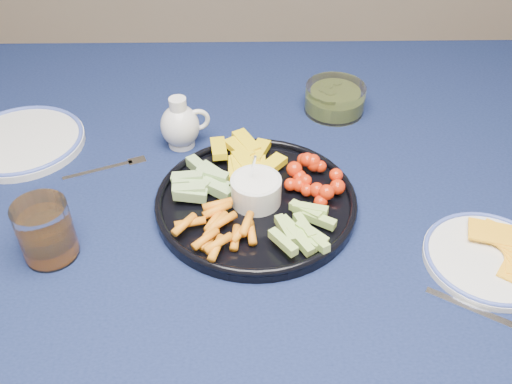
{
  "coord_description": "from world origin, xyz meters",
  "views": [
    {
      "loc": [
        -0.01,
        -0.74,
        1.37
      ],
      "look_at": [
        0.0,
        -0.06,
        0.78
      ],
      "focal_mm": 40.0,
      "sensor_mm": 36.0,
      "label": 1
    }
  ],
  "objects_px": {
    "pickle_bowl": "(335,100)",
    "cheese_plate": "(489,257)",
    "dining_table": "(255,221)",
    "creamer_pitcher": "(181,125)",
    "juice_tumbler": "(47,234)",
    "side_plate_extra": "(22,141)",
    "crudite_platter": "(255,198)"
  },
  "relations": [
    {
      "from": "creamer_pitcher",
      "to": "cheese_plate",
      "type": "relative_size",
      "value": 0.52
    },
    {
      "from": "dining_table",
      "to": "pickle_bowl",
      "type": "xyz_separation_m",
      "value": [
        0.16,
        0.23,
        0.11
      ]
    },
    {
      "from": "side_plate_extra",
      "to": "crudite_platter",
      "type": "bearing_deg",
      "value": -22.62
    },
    {
      "from": "pickle_bowl",
      "to": "cheese_plate",
      "type": "xyz_separation_m",
      "value": [
        0.18,
        -0.41,
        -0.02
      ]
    },
    {
      "from": "crudite_platter",
      "to": "creamer_pitcher",
      "type": "relative_size",
      "value": 3.3
    },
    {
      "from": "dining_table",
      "to": "crudite_platter",
      "type": "relative_size",
      "value": 5.15
    },
    {
      "from": "juice_tumbler",
      "to": "cheese_plate",
      "type": "bearing_deg",
      "value": -2.36
    },
    {
      "from": "juice_tumbler",
      "to": "side_plate_extra",
      "type": "relative_size",
      "value": 0.42
    },
    {
      "from": "pickle_bowl",
      "to": "side_plate_extra",
      "type": "relative_size",
      "value": 0.53
    },
    {
      "from": "juice_tumbler",
      "to": "side_plate_extra",
      "type": "bearing_deg",
      "value": 114.37
    },
    {
      "from": "crudite_platter",
      "to": "cheese_plate",
      "type": "bearing_deg",
      "value": -20.03
    },
    {
      "from": "pickle_bowl",
      "to": "juice_tumbler",
      "type": "bearing_deg",
      "value": -140.41
    },
    {
      "from": "pickle_bowl",
      "to": "creamer_pitcher",
      "type": "bearing_deg",
      "value": -159.36
    },
    {
      "from": "dining_table",
      "to": "creamer_pitcher",
      "type": "xyz_separation_m",
      "value": [
        -0.13,
        0.11,
        0.13
      ]
    },
    {
      "from": "crudite_platter",
      "to": "cheese_plate",
      "type": "xyz_separation_m",
      "value": [
        0.34,
        -0.12,
        -0.01
      ]
    },
    {
      "from": "dining_table",
      "to": "cheese_plate",
      "type": "bearing_deg",
      "value": -28.58
    },
    {
      "from": "crudite_platter",
      "to": "side_plate_extra",
      "type": "distance_m",
      "value": 0.46
    },
    {
      "from": "dining_table",
      "to": "juice_tumbler",
      "type": "relative_size",
      "value": 17.9
    },
    {
      "from": "creamer_pitcher",
      "to": "juice_tumbler",
      "type": "height_order",
      "value": "creamer_pitcher"
    },
    {
      "from": "crudite_platter",
      "to": "juice_tumbler",
      "type": "height_order",
      "value": "crudite_platter"
    },
    {
      "from": "dining_table",
      "to": "pickle_bowl",
      "type": "distance_m",
      "value": 0.3
    },
    {
      "from": "pickle_bowl",
      "to": "cheese_plate",
      "type": "relative_size",
      "value": 0.63
    },
    {
      "from": "creamer_pitcher",
      "to": "juice_tumbler",
      "type": "relative_size",
      "value": 1.05
    },
    {
      "from": "crudite_platter",
      "to": "dining_table",
      "type": "bearing_deg",
      "value": 88.31
    },
    {
      "from": "crudite_platter",
      "to": "juice_tumbler",
      "type": "xyz_separation_m",
      "value": [
        -0.3,
        -0.1,
        0.02
      ]
    },
    {
      "from": "dining_table",
      "to": "juice_tumbler",
      "type": "distance_m",
      "value": 0.36
    },
    {
      "from": "crudite_platter",
      "to": "pickle_bowl",
      "type": "distance_m",
      "value": 0.33
    },
    {
      "from": "cheese_plate",
      "to": "pickle_bowl",
      "type": "bearing_deg",
      "value": 113.35
    },
    {
      "from": "dining_table",
      "to": "crudite_platter",
      "type": "distance_m",
      "value": 0.12
    },
    {
      "from": "pickle_bowl",
      "to": "juice_tumbler",
      "type": "height_order",
      "value": "juice_tumbler"
    },
    {
      "from": "creamer_pitcher",
      "to": "juice_tumbler",
      "type": "distance_m",
      "value": 0.32
    },
    {
      "from": "pickle_bowl",
      "to": "cheese_plate",
      "type": "distance_m",
      "value": 0.45
    }
  ]
}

